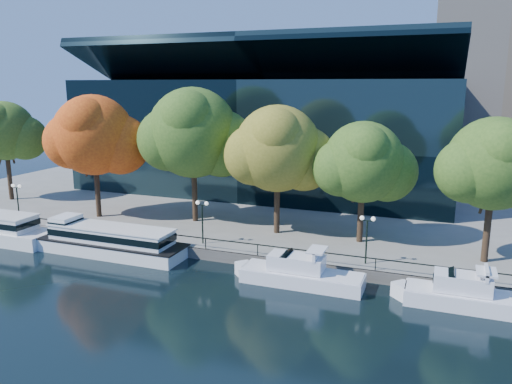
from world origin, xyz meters
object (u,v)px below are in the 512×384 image
at_px(lamp_0, 17,194).
at_px(lamp_1, 202,212).
at_px(tree_5, 496,166).
at_px(lamp_2, 367,229).
at_px(tour_boat, 103,239).
at_px(tree_4, 365,164).
at_px(cruiser_near, 297,272).
at_px(tree_1, 95,137).
at_px(tree_0, 5,132).
at_px(tree_3, 279,151).
at_px(tree_2, 194,135).
at_px(cruiser_far, 462,294).

distance_m(lamp_0, lamp_1, 22.13).
relative_size(tree_5, lamp_2, 2.98).
relative_size(tour_boat, tree_4, 1.50).
height_order(tree_5, lamp_2, tree_5).
bearing_deg(tree_5, tree_4, 170.90).
relative_size(cruiser_near, tree_1, 0.79).
height_order(tree_0, tree_3, tree_3).
height_order(tree_3, lamp_1, tree_3).
distance_m(tree_1, lamp_2, 30.91).
bearing_deg(lamp_2, tree_2, 160.61).
bearing_deg(tree_3, tree_2, 173.82).
xyz_separation_m(tree_0, lamp_1, (31.06, -7.51, -5.62)).
xyz_separation_m(tree_4, tree_5, (10.62, -1.70, 0.69)).
height_order(tour_boat, tree_1, tree_1).
bearing_deg(tour_boat, cruiser_near, -2.07).
height_order(tree_2, tree_5, tree_2).
relative_size(cruiser_far, lamp_1, 2.38).
relative_size(tree_5, lamp_1, 2.98).
distance_m(tour_boat, tree_1, 13.08).
xyz_separation_m(tree_5, lamp_1, (-24.28, -4.02, -5.10)).
distance_m(tree_5, lamp_0, 46.86).
bearing_deg(tour_boat, tree_0, 154.41).
distance_m(tree_0, tree_4, 44.77).
xyz_separation_m(cruiser_far, tree_3, (-16.78, 9.40, 8.23)).
bearing_deg(tree_4, tree_2, 176.77).
bearing_deg(cruiser_near, tree_1, 161.72).
distance_m(tree_1, tree_4, 28.77).
distance_m(tree_3, tree_4, 8.22).
xyz_separation_m(cruiser_near, tree_0, (-41.25, 11.36, 8.64)).
bearing_deg(lamp_0, tour_boat, -13.32).
bearing_deg(lamp_0, cruiser_far, -4.80).
xyz_separation_m(cruiser_far, tree_1, (-37.31, 8.21, 8.91)).
relative_size(tree_2, lamp_0, 3.53).
relative_size(tour_boat, lamp_0, 4.20).
bearing_deg(tree_3, tree_5, -5.05).
bearing_deg(lamp_1, tree_2, 121.70).
relative_size(tree_0, lamp_1, 3.09).
bearing_deg(tree_1, lamp_0, -147.60).
height_order(tour_boat, cruiser_far, tour_boat).
height_order(tree_0, lamp_1, tree_0).
relative_size(cruiser_far, tree_0, 0.77).
distance_m(cruiser_far, tree_3, 20.92).
bearing_deg(tree_3, tree_0, 177.12).
distance_m(tree_2, tree_5, 28.58).
relative_size(cruiser_near, lamp_2, 2.65).
xyz_separation_m(cruiser_far, tree_0, (-53.31, 11.24, 8.61)).
height_order(tree_5, lamp_1, tree_5).
height_order(tree_2, tree_4, tree_2).
relative_size(tree_4, tree_5, 0.94).
height_order(tour_boat, cruiser_near, tour_boat).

